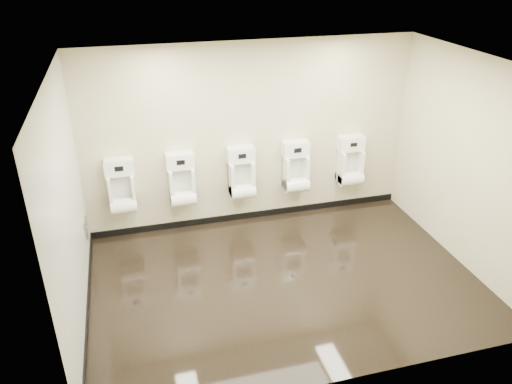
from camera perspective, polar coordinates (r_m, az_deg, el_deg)
ground at (r=6.69m, az=3.29°, el=-10.05°), size 5.00×3.50×0.00m
ceiling at (r=5.50m, az=4.07°, el=14.03°), size 5.00×3.50×0.00m
back_wall at (r=7.51m, az=-0.58°, el=6.44°), size 5.00×0.02×2.80m
front_wall at (r=4.57m, az=10.62°, el=-8.52°), size 5.00×0.02×2.80m
left_wall at (r=5.75m, az=-20.76°, el=-2.09°), size 0.02×3.50×2.80m
right_wall at (r=7.11m, az=23.15°, el=3.01°), size 0.02×3.50×2.80m
tile_overlay_left at (r=5.75m, az=-20.71°, el=-2.08°), size 0.01×3.50×2.80m
skirting_back at (r=8.07m, az=-0.52°, el=-2.62°), size 5.00×0.02×0.10m
skirting_left at (r=6.47m, az=-18.70°, el=-12.62°), size 0.02×3.50×0.10m
access_panel at (r=7.22m, az=-18.87°, el=-3.89°), size 0.04×0.25×0.25m
urinal_0 at (r=7.41m, az=-15.07°, el=0.23°), size 0.42×0.32×0.79m
urinal_1 at (r=7.43m, az=-8.47°, el=1.01°), size 0.42×0.32×0.79m
urinal_2 at (r=7.57m, az=-1.65°, el=1.79°), size 0.42×0.32×0.79m
urinal_3 at (r=7.79m, az=4.57°, el=2.48°), size 0.42×0.32×0.79m
urinal_4 at (r=8.13m, az=10.73°, el=3.14°), size 0.42×0.32×0.79m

